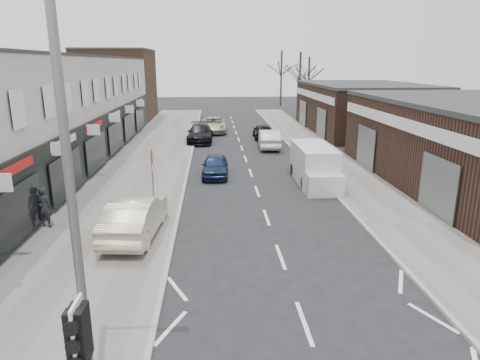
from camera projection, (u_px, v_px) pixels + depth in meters
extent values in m
cube|color=slate|center=(150.00, 159.00, 30.09)|extent=(5.50, 64.00, 0.12)
cube|color=slate|center=(325.00, 157.00, 30.87)|extent=(3.50, 64.00, 0.12)
cube|color=beige|center=(31.00, 115.00, 26.34)|extent=(8.00, 41.00, 7.10)
cube|color=#4E3321|center=(118.00, 86.00, 50.76)|extent=(8.00, 10.00, 8.00)
cube|color=#362118|center=(362.00, 109.00, 42.26)|extent=(10.00, 16.00, 4.50)
cube|color=silver|center=(79.00, 334.00, 6.45)|extent=(0.05, 0.55, 1.10)
cube|color=black|center=(77.00, 339.00, 6.34)|extent=(0.28, 0.22, 0.95)
cube|color=black|center=(81.00, 330.00, 6.57)|extent=(0.26, 0.20, 0.90)
cylinder|color=slate|center=(73.00, 217.00, 7.20)|extent=(0.16, 0.16, 8.00)
cylinder|color=slate|center=(153.00, 178.00, 20.22)|extent=(0.07, 0.07, 2.50)
cube|color=white|center=(153.00, 166.00, 20.06)|extent=(0.04, 0.45, 0.25)
cube|color=silver|center=(313.00, 164.00, 24.40)|extent=(1.96, 4.66, 2.12)
cube|color=silver|center=(325.00, 186.00, 21.91)|extent=(1.88, 0.83, 1.11)
cylinder|color=black|center=(304.00, 184.00, 22.97)|extent=(0.22, 0.71, 0.71)
cylinder|color=black|center=(336.00, 183.00, 23.08)|extent=(0.22, 0.71, 0.71)
cylinder|color=black|center=(293.00, 169.00, 26.10)|extent=(0.22, 0.71, 0.71)
cylinder|color=black|center=(321.00, 169.00, 26.21)|extent=(0.22, 0.71, 0.71)
imported|color=beige|center=(135.00, 216.00, 16.50)|extent=(2.05, 4.88, 1.57)
imported|color=black|center=(45.00, 207.00, 17.35)|extent=(0.72, 0.58, 1.72)
imported|color=#142140|center=(215.00, 166.00, 25.75)|extent=(1.69, 3.85, 1.29)
imported|color=black|center=(200.00, 133.00, 36.90)|extent=(2.23, 5.22, 1.50)
imported|color=#B3AE8F|center=(214.00, 125.00, 42.02)|extent=(2.52, 5.35, 1.48)
imported|color=silver|center=(269.00, 139.00, 34.22)|extent=(1.85, 4.60, 1.49)
imported|color=black|center=(263.00, 131.00, 38.58)|extent=(1.66, 3.99, 1.35)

